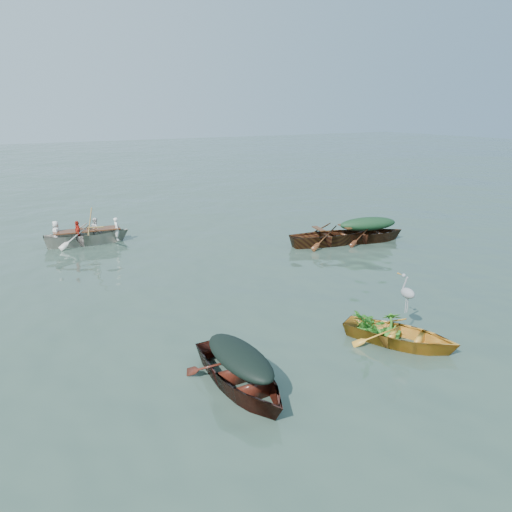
% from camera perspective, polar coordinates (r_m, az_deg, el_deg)
% --- Properties ---
extents(ground, '(140.00, 140.00, 0.00)m').
position_cam_1_polar(ground, '(14.04, 10.00, -4.94)').
color(ground, '#384F42').
rests_on(ground, ground).
extents(yellow_dinghy, '(2.72, 3.44, 0.85)m').
position_cam_1_polar(yellow_dinghy, '(11.82, 16.06, -9.66)').
color(yellow_dinghy, orange).
rests_on(yellow_dinghy, ground).
extents(dark_covered_boat, '(1.43, 3.81, 0.96)m').
position_cam_1_polar(dark_covered_boat, '(9.79, -1.83, -14.83)').
color(dark_covered_boat, '#4B1B11').
rests_on(dark_covered_boat, ground).
extents(green_tarp_boat, '(4.46, 2.35, 0.99)m').
position_cam_1_polar(green_tarp_boat, '(20.17, 12.54, 1.61)').
color(green_tarp_boat, '#4E2A12').
rests_on(green_tarp_boat, ground).
extents(open_wooden_boat, '(4.81, 2.34, 1.09)m').
position_cam_1_polar(open_wooden_boat, '(19.50, 8.57, 1.31)').
color(open_wooden_boat, brown).
rests_on(open_wooden_boat, ground).
extents(rowed_boat, '(4.57, 1.83, 1.07)m').
position_cam_1_polar(rowed_boat, '(20.42, -18.61, 1.31)').
color(rowed_boat, beige).
rests_on(rowed_boat, ground).
extents(dark_tarp_cover, '(0.79, 2.10, 0.40)m').
position_cam_1_polar(dark_tarp_cover, '(9.46, -1.87, -11.32)').
color(dark_tarp_cover, black).
rests_on(dark_tarp_cover, dark_covered_boat).
extents(green_tarp_cover, '(2.46, 1.29, 0.52)m').
position_cam_1_polar(green_tarp_cover, '(19.99, 12.68, 3.69)').
color(green_tarp_cover, '#193E25').
rests_on(green_tarp_cover, green_tarp_boat).
extents(thwart_benches, '(2.43, 1.31, 0.04)m').
position_cam_1_polar(thwart_benches, '(19.36, 8.64, 2.92)').
color(thwart_benches, '#492511').
rests_on(thwart_benches, open_wooden_boat).
extents(heron, '(0.44, 0.49, 0.92)m').
position_cam_1_polar(heron, '(11.97, 16.88, -4.75)').
color(heron, '#96989E').
rests_on(heron, yellow_dinghy).
extents(dinghy_weeds, '(1.04, 1.12, 0.60)m').
position_cam_1_polar(dinghy_weeds, '(11.68, 13.78, -5.89)').
color(dinghy_weeds, '#346C1C').
rests_on(dinghy_weeds, yellow_dinghy).
extents(rowers, '(3.23, 1.54, 0.76)m').
position_cam_1_polar(rowers, '(20.21, -18.85, 3.81)').
color(rowers, silver).
rests_on(rowers, rowed_boat).
extents(oars, '(0.89, 2.65, 0.06)m').
position_cam_1_polar(oars, '(20.29, -18.76, 2.84)').
color(oars, olive).
rests_on(oars, rowed_boat).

